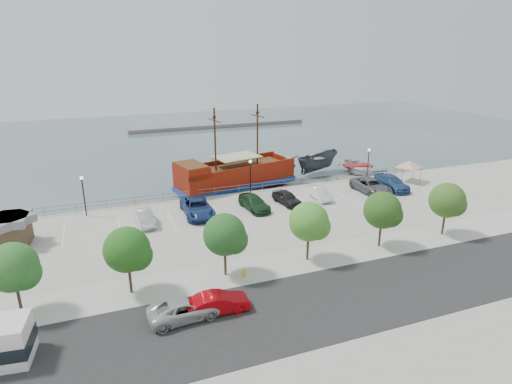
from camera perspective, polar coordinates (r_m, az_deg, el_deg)
name	(u,v)px	position (r m, az deg, el deg)	size (l,w,h in m)	color
ground	(272,224)	(44.81, 2.10, -4.27)	(160.00, 160.00, 0.00)	#3F4B4D
land_slab	(404,346)	(29.03, 19.16, -18.88)	(100.00, 58.00, 1.20)	#A19C8C
street	(359,295)	(31.87, 13.53, -13.21)	(100.00, 8.00, 0.04)	black
sidewalk	(318,257)	(36.26, 8.26, -8.63)	(100.00, 4.00, 0.05)	#B0AEA4
seawall_railing	(247,188)	(51.07, -1.24, 0.56)	(50.00, 0.06, 1.00)	slate
far_shore	(219,125)	(98.02, -4.93, 8.84)	(40.00, 3.00, 0.80)	slate
pirate_ship	(244,175)	(54.98, -1.55, 2.31)	(18.14, 8.72, 11.23)	maroon
patrol_boat	(318,164)	(62.44, 8.21, 3.73)	(2.75, 7.30, 2.83)	#383E45
speedboat	(358,168)	(63.88, 13.40, 3.12)	(5.07, 7.10, 1.47)	silver
dock_west	(114,211)	(50.29, -18.35, -2.38)	(6.35, 1.81, 0.36)	slate
dock_mid	(303,187)	(55.81, 6.31, 0.63)	(6.63, 1.89, 0.38)	slate
dock_east	(363,180)	(60.36, 14.13, 1.60)	(7.14, 2.04, 0.41)	slate
shed	(9,230)	(43.03, -30.02, -4.41)	(3.70, 3.70, 2.77)	#4F3928
canopy_tent	(409,161)	(57.74, 19.77, 3.94)	(4.85, 4.85, 3.19)	slate
street_van	(185,309)	(28.85, -9.40, -15.10)	(2.23, 4.83, 1.34)	#B2B2B3
street_sedan	(218,303)	(29.10, -5.08, -14.51)	(1.47, 4.21, 1.39)	#AE050C
fire_hydrant	(244,273)	(32.98, -1.64, -10.70)	(0.24, 0.24, 0.70)	#DCAF07
lamp_post_left	(83,189)	(46.55, -22.08, 0.38)	(0.36, 0.36, 4.28)	black
lamp_post_mid	(250,171)	(49.17, -0.75, 2.78)	(0.36, 0.36, 4.28)	black
lamp_post_right	(368,159)	(56.44, 14.76, 4.29)	(0.36, 0.36, 4.28)	black
tree_a	(15,269)	(31.48, -29.44, -8.91)	(3.30, 3.20, 5.00)	#473321
tree_b	(129,251)	(30.94, -16.54, -7.56)	(3.30, 3.20, 5.00)	#473321
tree_c	(227,236)	(31.97, -3.92, -5.86)	(3.30, 3.20, 5.00)	#473321
tree_d	(311,223)	(34.42, 7.33, -4.10)	(3.30, 3.20, 5.00)	#473321
tree_e	(384,211)	(38.02, 16.73, -2.49)	(3.30, 3.20, 5.00)	#473321
tree_f	(449,201)	(42.47, 24.32, -1.14)	(3.30, 3.20, 5.00)	#473321
parked_car_b	(145,217)	(43.31, -14.63, -3.30)	(1.51, 4.34, 1.43)	silver
parked_car_c	(197,207)	(44.52, -7.84, -2.04)	(2.78, 6.02, 1.67)	navy
parked_car_d	(254,203)	(45.74, -0.27, -1.43)	(2.02, 4.96, 1.44)	#1A3C20
parked_car_e	(287,198)	(47.35, 4.12, -0.75)	(1.70, 4.23, 1.44)	black
parked_car_f	(320,193)	(49.30, 8.49, -0.16)	(1.42, 4.07, 1.34)	white
parked_car_g	(371,186)	(52.62, 15.10, 0.78)	(2.71, 5.86, 1.63)	slate
parked_car_h	(392,183)	(54.68, 17.63, 1.21)	(2.25, 5.54, 1.61)	navy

